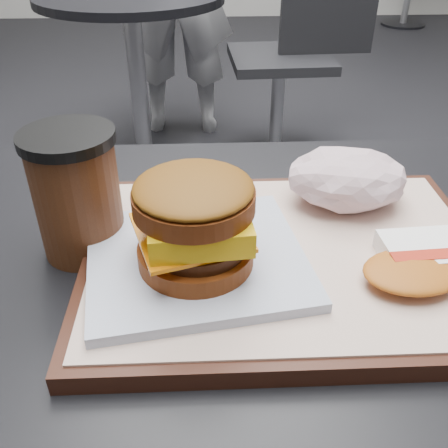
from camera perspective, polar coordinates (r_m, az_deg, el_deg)
The scene contains 8 objects.
customer_table at distance 0.61m, azimuth 7.47°, elevation -19.77°, with size 0.80×0.60×0.77m.
serving_tray at distance 0.48m, azimuth 7.20°, elevation -3.80°, with size 0.38×0.28×0.02m.
breakfast_sandwich at distance 0.42m, azimuth -3.26°, elevation -0.88°, with size 0.21×0.20×0.09m.
hash_brown at distance 0.47m, azimuth 21.90°, elevation -3.88°, with size 0.12×0.10×0.02m.
crumpled_wrapper at distance 0.54m, azimuth 13.95°, elevation 5.06°, with size 0.12×0.10×0.06m, color silver, non-canonical shape.
coffee_cup at distance 0.49m, azimuth -16.44°, elevation 3.32°, with size 0.09×0.09×0.12m.
neighbor_table at distance 2.08m, azimuth -10.15°, elevation 19.10°, with size 0.70×0.70×0.75m.
neighbor_chair at distance 2.27m, azimuth 8.30°, elevation 19.46°, with size 0.61×0.44×0.88m.
Camera 1 is at (-0.09, -0.35, 1.07)m, focal length 40.00 mm.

